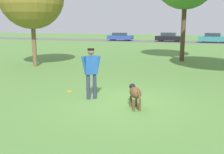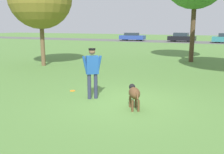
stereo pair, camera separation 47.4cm
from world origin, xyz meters
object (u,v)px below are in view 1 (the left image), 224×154
Objects in this scene: person at (91,69)px; parked_car_blue at (120,37)px; frisbee at (70,91)px; parked_car_black at (169,37)px; dog at (135,93)px; parked_car_teal at (213,38)px.

person reaches higher than parked_car_blue.
frisbee is 32.23m from parked_car_black.
dog is 33.57m from parked_car_black.
dog is 4.81× the size of frisbee.
person reaches higher than parked_car_black.
dog is 0.25× the size of parked_car_black.
parked_car_teal is (2.80, 33.16, 0.18)m from dog.
dog is at bearing -56.09° from person.
parked_car_teal is at bearing -1.12° from parked_car_blue.
person is at bearing -74.68° from parked_car_blue.
parked_car_blue is (-11.31, 33.17, 0.15)m from dog.
parked_car_teal is at bearing 79.83° from frisbee.
frisbee is 0.05× the size of parked_car_teal.
parked_car_black reaches higher than frisbee.
parked_car_teal is (5.74, 31.98, 0.67)m from frisbee.
parked_car_teal is (6.32, -0.23, 0.00)m from parked_car_black.
person is 1.74m from frisbee.
parked_car_blue is at bearing -178.76° from parked_car_teal.
person is 0.44× the size of parked_car_blue.
person is 34.02m from parked_car_blue.
parked_car_blue reaches higher than dog.
parked_car_blue reaches higher than frisbee.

